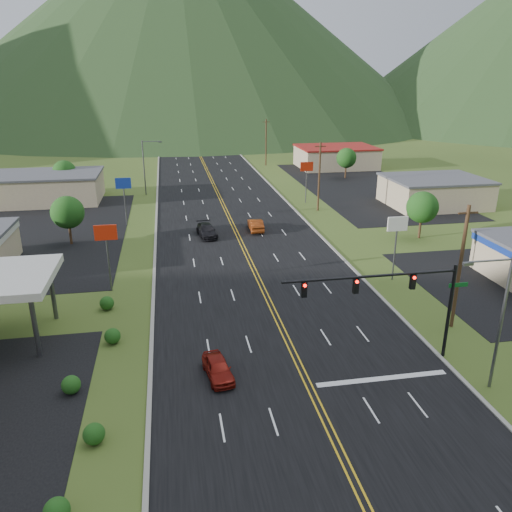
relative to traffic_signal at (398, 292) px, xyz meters
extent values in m
cylinder|color=black|center=(4.02, 0.00, -1.83)|extent=(0.24, 0.24, 7.00)
cylinder|color=black|center=(-1.98, 0.00, 1.27)|extent=(12.00, 0.18, 0.18)
cube|color=#0C591E|center=(4.42, 0.00, 0.17)|extent=(1.40, 0.06, 0.30)
cube|color=black|center=(1.02, 0.00, 0.67)|extent=(0.35, 0.28, 1.05)
sphere|color=#FF0C05|center=(1.02, -0.18, 1.02)|extent=(0.22, 0.22, 0.22)
cube|color=black|center=(-2.98, 0.00, 0.67)|extent=(0.35, 0.28, 1.05)
sphere|color=#FF0C05|center=(-2.98, -0.18, 1.02)|extent=(0.22, 0.22, 0.22)
cube|color=black|center=(-6.48, 0.00, 0.67)|extent=(0.35, 0.28, 1.05)
sphere|color=#FF0C05|center=(-6.48, -0.18, 1.02)|extent=(0.22, 0.22, 0.22)
cylinder|color=#59595E|center=(5.02, -4.00, -0.83)|extent=(0.20, 0.20, 9.00)
cylinder|color=#59595E|center=(3.58, -4.00, 3.47)|extent=(2.88, 0.12, 0.12)
cube|color=#59595E|center=(2.14, -4.00, 3.37)|extent=(0.60, 0.25, 0.18)
cylinder|color=#59595E|center=(-18.48, 56.00, -0.83)|extent=(0.20, 0.20, 9.00)
cylinder|color=#59595E|center=(-17.04, 56.00, 3.47)|extent=(2.88, 0.12, 0.12)
cube|color=#59595E|center=(-15.60, 56.00, 3.37)|extent=(0.60, 0.25, 0.18)
cylinder|color=#59595E|center=(-24.48, 5.00, -2.83)|extent=(0.36, 0.36, 5.00)
cylinder|color=#59595E|center=(-24.48, 11.00, -2.83)|extent=(0.36, 0.36, 5.00)
cube|color=#C5B188|center=(-34.48, 54.00, -3.23)|extent=(18.00, 11.00, 4.20)
cube|color=#4C4C51|center=(-34.48, 54.00, -0.98)|extent=(18.40, 11.40, 0.30)
cube|color=#C5B188|center=(25.52, 41.00, -3.33)|extent=(14.00, 11.00, 4.00)
cube|color=#4C4C51|center=(25.52, 41.00, -1.18)|extent=(14.40, 11.40, 0.30)
cube|color=#C5B188|center=(21.52, 76.00, -3.23)|extent=(16.00, 12.00, 4.20)
cube|color=maroon|center=(21.52, 76.00, -0.98)|extent=(16.40, 12.40, 0.30)
cylinder|color=#59595E|center=(-20.48, 16.00, -2.83)|extent=(0.16, 0.16, 5.00)
cube|color=#AB1E09|center=(-20.48, 16.00, 0.37)|extent=(2.00, 0.18, 1.40)
cylinder|color=#59595E|center=(-20.48, 38.00, -2.83)|extent=(0.16, 0.16, 5.00)
cube|color=navy|center=(-20.48, 38.00, 0.37)|extent=(2.00, 0.18, 1.40)
cylinder|color=#59595E|center=(6.52, 14.00, -2.83)|extent=(0.16, 0.16, 5.00)
cube|color=white|center=(6.52, 14.00, 0.37)|extent=(2.00, 0.18, 1.40)
cylinder|color=#59595E|center=(6.52, 46.00, -2.83)|extent=(0.16, 0.16, 5.00)
cube|color=#AB1E09|center=(6.52, 46.00, 0.37)|extent=(2.00, 0.18, 1.40)
cylinder|color=#382314|center=(-26.48, 31.00, -3.83)|extent=(0.30, 0.30, 3.00)
sphere|color=#204A15|center=(-26.48, 31.00, -1.43)|extent=(3.84, 3.84, 3.84)
cylinder|color=#382314|center=(-31.48, 58.00, -3.83)|extent=(0.30, 0.30, 3.00)
sphere|color=#204A15|center=(-31.48, 58.00, -1.43)|extent=(3.84, 3.84, 3.84)
cylinder|color=#382314|center=(15.52, 26.00, -3.83)|extent=(0.30, 0.30, 3.00)
sphere|color=#204A15|center=(15.52, 26.00, -1.43)|extent=(3.84, 3.84, 3.84)
cylinder|color=#382314|center=(19.52, 64.00, -3.83)|extent=(0.30, 0.30, 3.00)
sphere|color=#204A15|center=(19.52, 64.00, -1.43)|extent=(3.84, 3.84, 3.84)
cylinder|color=#382314|center=(7.02, 4.00, -0.33)|extent=(0.28, 0.28, 10.00)
cube|color=#382314|center=(7.02, 4.00, 4.07)|extent=(1.60, 0.12, 0.12)
cylinder|color=#382314|center=(7.02, 41.00, -0.33)|extent=(0.28, 0.28, 10.00)
cube|color=#382314|center=(7.02, 41.00, 4.07)|extent=(1.60, 0.12, 0.12)
cylinder|color=#382314|center=(7.02, 81.00, -0.33)|extent=(0.28, 0.28, 10.00)
cube|color=#382314|center=(7.02, 81.00, 4.07)|extent=(1.60, 0.12, 0.12)
cylinder|color=#382314|center=(7.02, 121.00, -0.33)|extent=(0.28, 0.28, 10.00)
cube|color=#382314|center=(7.02, 121.00, 4.07)|extent=(1.60, 0.12, 0.12)
cone|color=#1E3F1D|center=(-6.48, 206.00, 37.17)|extent=(220.00, 220.00, 85.00)
imported|color=maroon|center=(-12.17, 0.13, -4.66)|extent=(2.14, 4.09, 1.33)
imported|color=black|center=(-10.31, 31.14, -4.60)|extent=(2.59, 5.23, 1.46)
imported|color=maroon|center=(-3.89, 32.51, -4.57)|extent=(1.73, 4.64, 1.51)
camera|label=1|loc=(-14.67, -28.38, 13.65)|focal=35.00mm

